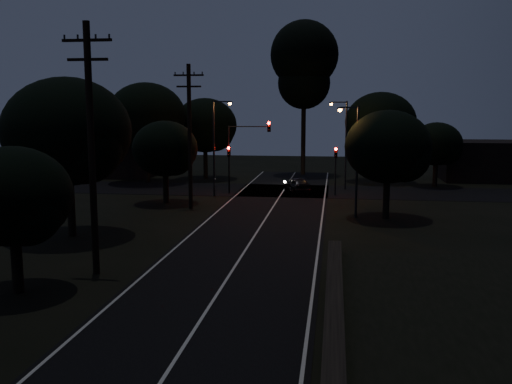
# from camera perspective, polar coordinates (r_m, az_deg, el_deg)

# --- Properties ---
(road_surface) EXTENTS (60.00, 70.00, 0.03)m
(road_surface) POSITION_cam_1_polar(r_m,az_deg,el_deg) (40.64, 1.38, -2.03)
(road_surface) COLOR black
(road_surface) RESTS_ON ground
(utility_pole_mid) EXTENTS (2.20, 0.30, 11.00)m
(utility_pole_mid) POSITION_cam_1_polar(r_m,az_deg,el_deg) (25.89, -16.15, 4.50)
(utility_pole_mid) COLOR black
(utility_pole_mid) RESTS_ON ground
(utility_pole_far) EXTENTS (2.20, 0.30, 10.50)m
(utility_pole_far) POSITION_cam_1_polar(r_m,az_deg,el_deg) (41.99, -6.65, 5.77)
(utility_pole_far) COLOR black
(utility_pole_far) RESTS_ON ground
(tree_left_b) EXTENTS (4.64, 4.64, 5.90)m
(tree_left_b) POSITION_cam_1_polar(r_m,az_deg,el_deg) (24.21, -22.92, -0.65)
(tree_left_b) COLOR black
(tree_left_b) RESTS_ON ground
(tree_left_c) EXTENTS (7.21, 7.21, 9.11)m
(tree_left_c) POSITION_cam_1_polar(r_m,az_deg,el_deg) (33.88, -18.04, 5.50)
(tree_left_c) COLOR black
(tree_left_c) RESTS_ON ground
(tree_left_d) EXTENTS (5.06, 5.06, 6.42)m
(tree_left_d) POSITION_cam_1_polar(r_m,az_deg,el_deg) (44.51, -8.91, 4.16)
(tree_left_d) COLOR black
(tree_left_d) RESTS_ON ground
(tree_far_nw) EXTENTS (6.65, 6.65, 8.43)m
(tree_far_nw) POSITION_cam_1_polar(r_m,az_deg,el_deg) (59.99, -4.93, 6.53)
(tree_far_nw) COLOR black
(tree_far_nw) RESTS_ON ground
(tree_far_w) EXTENTS (7.75, 7.75, 9.89)m
(tree_far_w) POSITION_cam_1_polar(r_m,az_deg,el_deg) (57.43, -10.71, 7.30)
(tree_far_w) COLOR black
(tree_far_w) RESTS_ON ground
(tree_far_ne) EXTENTS (7.10, 7.10, 8.98)m
(tree_far_ne) POSITION_cam_1_polar(r_m,az_deg,el_deg) (58.67, 12.61, 6.67)
(tree_far_ne) COLOR black
(tree_far_ne) RESTS_ON ground
(tree_far_e) EXTENTS (4.78, 4.78, 6.06)m
(tree_far_e) POSITION_cam_1_polar(r_m,az_deg,el_deg) (56.44, 17.79, 4.49)
(tree_far_e) COLOR black
(tree_far_e) RESTS_ON ground
(tree_right_a) EXTENTS (5.71, 5.71, 7.25)m
(tree_right_a) POSITION_cam_1_polar(r_m,az_deg,el_deg) (38.75, 13.37, 4.24)
(tree_right_a) COLOR black
(tree_right_a) RESTS_ON ground
(tall_pine) EXTENTS (7.42, 7.42, 16.86)m
(tall_pine) POSITION_cam_1_polar(r_m,az_deg,el_deg) (63.88, 4.84, 12.65)
(tall_pine) COLOR black
(tall_pine) RESTS_ON ground
(building_left) EXTENTS (10.00, 8.00, 4.40)m
(building_left) POSITION_cam_1_polar(r_m,az_deg,el_deg) (65.58, -14.11, 3.61)
(building_left) COLOR black
(building_left) RESTS_ON ground
(building_right) EXTENTS (9.00, 7.00, 4.00)m
(building_right) POSITION_cam_1_polar(r_m,az_deg,el_deg) (63.74, 21.96, 2.95)
(building_right) COLOR black
(building_right) RESTS_ON ground
(signal_left) EXTENTS (0.28, 0.35, 4.10)m
(signal_left) POSITION_cam_1_polar(r_m,az_deg,el_deg) (49.64, -2.72, 3.14)
(signal_left) COLOR black
(signal_left) RESTS_ON ground
(signal_right) EXTENTS (0.28, 0.35, 4.10)m
(signal_right) POSITION_cam_1_polar(r_m,az_deg,el_deg) (48.80, 7.97, 2.98)
(signal_right) COLOR black
(signal_right) RESTS_ON ground
(signal_mast) EXTENTS (3.70, 0.35, 6.25)m
(signal_mast) POSITION_cam_1_polar(r_m,az_deg,el_deg) (49.25, -0.80, 4.87)
(signal_mast) COLOR black
(signal_mast) RESTS_ON ground
(streetlight_a) EXTENTS (1.66, 0.26, 8.00)m
(streetlight_a) POSITION_cam_1_polar(r_m,az_deg,el_deg) (47.71, -4.02, 5.09)
(streetlight_a) COLOR black
(streetlight_a) RESTS_ON ground
(streetlight_b) EXTENTS (1.66, 0.26, 8.00)m
(streetlight_b) POSITION_cam_1_polar(r_m,az_deg,el_deg) (52.68, 8.79, 5.32)
(streetlight_b) COLOR black
(streetlight_b) RESTS_ON ground
(streetlight_c) EXTENTS (1.46, 0.26, 7.50)m
(streetlight_c) POSITION_cam_1_polar(r_m,az_deg,el_deg) (38.74, 9.83, 3.81)
(streetlight_c) COLOR black
(streetlight_c) RESTS_ON ground
(car) EXTENTS (2.91, 4.21, 1.33)m
(car) POSITION_cam_1_polar(r_m,az_deg,el_deg) (50.66, 4.15, 0.77)
(car) COLOR black
(car) RESTS_ON ground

